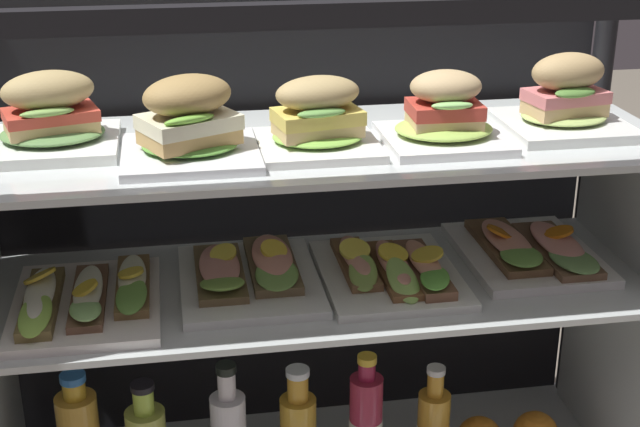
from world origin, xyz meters
TOP-DOWN VIEW (x-y plane):
  - case_frame at (0.00, 0.10)m, footprint 1.11×0.43m
  - riser_lower_tier at (0.00, 0.00)m, footprint 1.04×0.35m
  - shelf_lower_glass at (0.00, 0.00)m, footprint 1.05×0.37m
  - riser_upper_tier at (0.00, 0.00)m, footprint 1.04×0.35m
  - shelf_upper_glass at (0.00, 0.00)m, footprint 1.05×0.37m
  - plated_roll_sandwich_near_left_corner at (-0.39, 0.02)m, footprint 0.18×0.18m
  - plated_roll_sandwich_left_of_center at (-0.19, -0.05)m, footprint 0.19×0.19m
  - plated_roll_sandwich_far_right at (-0.01, -0.04)m, footprint 0.17×0.17m
  - plated_roll_sandwich_mid_right at (0.18, -0.04)m, footprint 0.18×0.18m
  - plated_roll_sandwich_far_left at (0.38, -0.01)m, footprint 0.19×0.19m
  - open_sandwich_tray_far_left at (-0.36, -0.04)m, footprint 0.22×0.27m
  - open_sandwich_tray_near_right_corner at (-0.11, 0.01)m, footprint 0.22×0.27m
  - open_sandwich_tray_near_left_corner at (0.11, -0.01)m, footprint 0.22×0.27m
  - open_sandwich_tray_left_of_center at (0.36, 0.02)m, footprint 0.22×0.28m
  - juice_bottle_front_left_end at (0.08, -0.01)m, footprint 0.06×0.06m
  - juice_bottle_tucked_behind at (0.20, 0.00)m, footprint 0.06×0.06m

SIDE VIEW (x-z plane):
  - juice_bottle_tucked_behind at x=0.20m, z-range 0.02..0.21m
  - juice_bottle_front_left_end at x=0.08m, z-range 0.02..0.26m
  - riser_lower_tier at x=0.00m, z-range 0.04..0.40m
  - shelf_lower_glass at x=0.00m, z-range 0.40..0.41m
  - open_sandwich_tray_near_left_corner at x=0.11m, z-range 0.40..0.46m
  - open_sandwich_tray_near_right_corner at x=-0.11m, z-range 0.40..0.46m
  - open_sandwich_tray_left_of_center at x=0.36m, z-range 0.41..0.46m
  - open_sandwich_tray_far_left at x=-0.36m, z-range 0.40..0.47m
  - case_frame at x=0.00m, z-range 0.04..0.93m
  - riser_upper_tier at x=0.00m, z-range 0.41..0.64m
  - shelf_upper_glass at x=0.00m, z-range 0.64..0.65m
  - plated_roll_sandwich_mid_right at x=0.18m, z-range 0.63..0.74m
  - plated_roll_sandwich_far_right at x=-0.01m, z-range 0.64..0.74m
  - plated_roll_sandwich_near_left_corner at x=-0.39m, z-range 0.63..0.75m
  - plated_roll_sandwich_far_left at x=0.38m, z-range 0.63..0.75m
  - plated_roll_sandwich_left_of_center at x=-0.19m, z-range 0.64..0.76m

